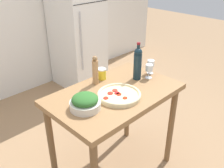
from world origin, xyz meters
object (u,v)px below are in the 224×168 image
refrigerator (77,28)px  salt_canister (102,74)px  wine_glass_far (151,64)px  salad_bowl (85,102)px  pepper_mill (95,71)px  wine_bottle (138,63)px  homemade_pizza (119,95)px  wine_glass_near (149,69)px

refrigerator → salt_canister: 1.75m
wine_glass_far → salt_canister: (-0.41, 0.24, -0.04)m
wine_glass_far → salad_bowl: wine_glass_far is taller
pepper_mill → salad_bowl: pepper_mill is taller
wine_bottle → wine_glass_far: bearing=-3.7°
salad_bowl → homemade_pizza: bearing=-11.1°
wine_bottle → salt_canister: 0.34m
wine_bottle → wine_glass_far: size_ratio=2.60×
refrigerator → pepper_mill: size_ratio=7.16×
wine_bottle → wine_glass_near: size_ratio=2.60×
wine_bottle → wine_glass_near: wine_bottle is taller
refrigerator → salad_bowl: refrigerator is taller
pepper_mill → salad_bowl: bearing=-142.4°
wine_glass_near → homemade_pizza: 0.45m
refrigerator → wine_bottle: (-0.65, -1.74, 0.14)m
wine_bottle → homemade_pizza: 0.39m
refrigerator → wine_glass_near: size_ratio=14.01×
wine_glass_near → wine_glass_far: bearing=29.2°
wine_glass_far → salad_bowl: size_ratio=0.57×
wine_glass_near → refrigerator: bearing=72.7°
wine_bottle → wine_glass_near: bearing=-35.1°
pepper_mill → homemade_pizza: 0.33m
homemade_pizza → salt_canister: bearing=69.9°
wine_bottle → salad_bowl: size_ratio=1.48×
refrigerator → wine_bottle: bearing=-110.6°
refrigerator → wine_glass_near: (-0.56, -1.80, 0.07)m
salt_canister → pepper_mill: bearing=-164.2°
wine_glass_near → homemade_pizza: wine_glass_near is taller
wine_glass_near → pepper_mill: bearing=148.2°
wine_glass_far → salt_canister: size_ratio=1.29×
pepper_mill → salad_bowl: size_ratio=1.12×
salad_bowl → salt_canister: 0.51m
wine_glass_far → homemade_pizza: bearing=-169.7°
homemade_pizza → wine_bottle: bearing=17.3°
refrigerator → wine_glass_far: (-0.47, -1.75, 0.07)m
wine_glass_near → salad_bowl: (-0.74, 0.01, -0.04)m
pepper_mill → salt_canister: size_ratio=2.52×
refrigerator → wine_bottle: 1.86m
pepper_mill → salad_bowl: (-0.32, -0.25, -0.07)m
salt_canister → refrigerator: bearing=59.7°
salt_canister → wine_glass_near: bearing=-42.2°
pepper_mill → salad_bowl: 0.41m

